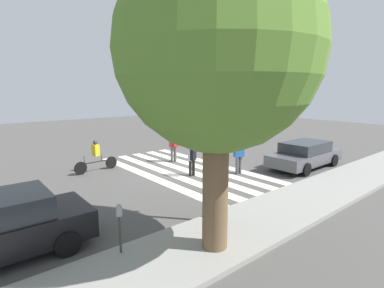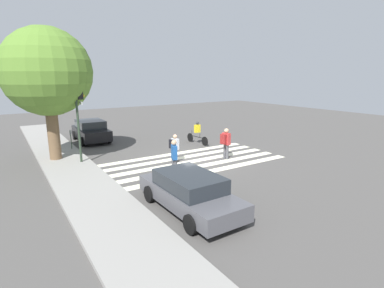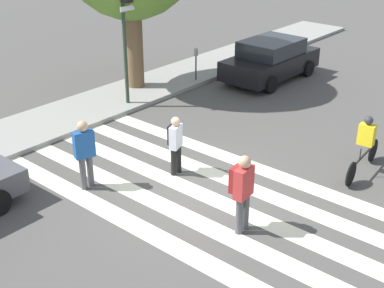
{
  "view_description": "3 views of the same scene",
  "coord_description": "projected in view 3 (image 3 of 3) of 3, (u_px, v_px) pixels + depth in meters",
  "views": [
    {
      "loc": [
        9.19,
        11.59,
        4.06
      ],
      "look_at": [
        -0.32,
        0.2,
        1.34
      ],
      "focal_mm": 28.0,
      "sensor_mm": 36.0,
      "label": 1
    },
    {
      "loc": [
        -13.64,
        9.04,
        4.78
      ],
      "look_at": [
        -0.74,
        0.64,
        1.22
      ],
      "focal_mm": 28.0,
      "sensor_mm": 36.0,
      "label": 2
    },
    {
      "loc": [
        -8.65,
        -7.28,
        6.65
      ],
      "look_at": [
        -0.1,
        0.08,
        1.31
      ],
      "focal_mm": 50.0,
      "sensor_mm": 36.0,
      "label": 3
    }
  ],
  "objects": [
    {
      "name": "pedestrian_child_with_backpack",
      "position": [
        175.0,
        141.0,
        13.56
      ],
      "size": [
        0.48,
        0.46,
        1.59
      ],
      "rotation": [
        0.0,
        0.0,
        3.48
      ],
      "color": "black",
      "rests_on": "ground_plane"
    },
    {
      "name": "sidewalk_curb",
      "position": [
        45.0,
        124.0,
        16.72
      ],
      "size": [
        36.0,
        2.5,
        0.14
      ],
      "color": "gray",
      "rests_on": "ground_plane"
    },
    {
      "name": "pedestrian_adult_tall_backpack",
      "position": [
        85.0,
        151.0,
        12.85
      ],
      "size": [
        0.54,
        0.37,
        1.78
      ],
      "rotation": [
        0.0,
        0.0,
        -0.33
      ],
      "color": "#4C4C51",
      "rests_on": "ground_plane"
    },
    {
      "name": "parking_meter",
      "position": [
        196.0,
        57.0,
        20.04
      ],
      "size": [
        0.15,
        0.15,
        1.38
      ],
      "color": "#283828",
      "rests_on": "ground_plane"
    },
    {
      "name": "car_parked_dark_suv",
      "position": [
        271.0,
        60.0,
        20.6
      ],
      "size": [
        4.27,
        2.08,
        1.56
      ],
      "rotation": [
        0.0,
        0.0,
        -0.01
      ],
      "color": "black",
      "rests_on": "ground_plane"
    },
    {
      "name": "traffic_light",
      "position": [
        126.0,
        13.0,
        16.85
      ],
      "size": [
        0.6,
        0.5,
        4.56
      ],
      "color": "#283828",
      "rests_on": "ground_plane"
    },
    {
      "name": "ground_plane",
      "position": [
        197.0,
        192.0,
        13.06
      ],
      "size": [
        60.0,
        60.0,
        0.0
      ],
      "primitive_type": "plane",
      "color": "#4C4947"
    },
    {
      "name": "crosswalk_stripes",
      "position": [
        197.0,
        192.0,
        13.06
      ],
      "size": [
        4.52,
        10.0,
        0.01
      ],
      "color": "#F2EDCC",
      "rests_on": "ground_plane"
    },
    {
      "name": "pedestrian_adult_blue_shirt",
      "position": [
        242.0,
        187.0,
        11.16
      ],
      "size": [
        0.52,
        0.44,
        1.8
      ],
      "rotation": [
        0.0,
        0.0,
        3.24
      ],
      "color": "#4C4C51",
      "rests_on": "ground_plane"
    },
    {
      "name": "cyclist_far_lane",
      "position": [
        365.0,
        143.0,
        13.6
      ],
      "size": [
        2.28,
        0.42,
        1.59
      ],
      "rotation": [
        0.0,
        0.0,
        0.09
      ],
      "color": "black",
      "rests_on": "ground_plane"
    }
  ]
}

